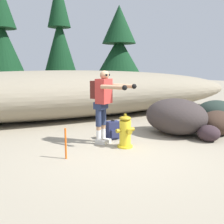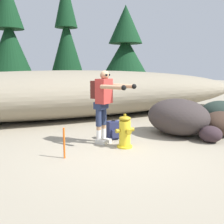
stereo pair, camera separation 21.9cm
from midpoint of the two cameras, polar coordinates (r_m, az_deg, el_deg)
The scene contains 13 objects.
ground_plane at distance 5.44m, azimuth 1.83°, elevation -8.96°, with size 56.00×56.00×0.04m, color gray.
dirt_embankment at distance 9.23m, azimuth -10.66°, elevation 3.89°, with size 14.76×3.20×1.65m, color gray.
fire_hydrant at distance 5.66m, azimuth 1.81°, elevation -4.44°, with size 0.43×0.38×0.74m.
utility_worker at distance 5.82m, azimuth -2.94°, elevation 3.10°, with size 0.86×1.02×1.66m.
spare_backpack at distance 6.34m, azimuth -0.79°, elevation -4.04°, with size 0.30×0.29×0.47m.
boulder_large at distance 6.96m, azimuth 13.01°, elevation -0.94°, with size 1.68×1.37×0.94m, color #362E2D.
boulder_mid at distance 8.27m, azimuth 21.32°, elevation -0.28°, with size 1.19×1.16×0.78m, color #25322C.
boulder_small at distance 7.20m, azimuth 21.30°, elevation -2.23°, with size 1.06×0.79×0.64m, color #37281E.
boulder_outlier at distance 6.53m, azimuth 19.61°, elevation -4.42°, with size 0.53×0.50×0.39m, color #302328.
pine_tree_left at distance 16.08m, azimuth -23.58°, elevation 14.86°, with size 2.59×2.59×6.65m.
pine_tree_center at distance 15.62m, azimuth -11.87°, elevation 16.04°, with size 1.99×1.99×6.82m.
pine_tree_right at distance 15.37m, azimuth 1.12°, elevation 13.50°, with size 2.99×2.99×5.25m.
survey_stake at distance 5.04m, azimuth -11.40°, elevation -6.85°, with size 0.04×0.04×0.60m, color #E55914.
Camera 1 is at (-2.50, -4.52, 1.70)m, focal length 41.54 mm.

